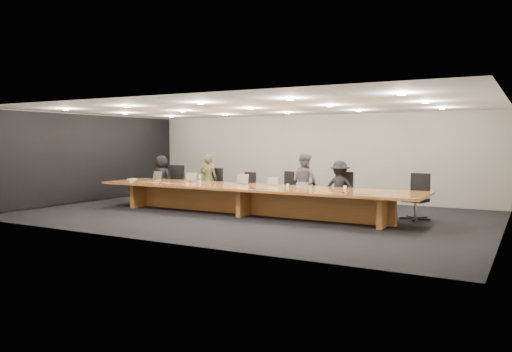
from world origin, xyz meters
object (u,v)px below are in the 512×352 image
at_px(person_d, 340,188).
at_px(mic_right, 343,192).
at_px(chair_mid_right, 285,190).
at_px(chair_far_right, 416,196).
at_px(av_box, 129,181).
at_px(amber_mug, 191,181).
at_px(mic_left, 161,183).
at_px(chair_far_left, 174,183).
at_px(laptop_d, 271,181).
at_px(chair_mid_left, 245,189).
at_px(water_bottle, 200,179).
at_px(chair_left, 212,186).
at_px(chair_right, 342,193).
at_px(laptop_a, 154,176).
at_px(person_b, 208,179).
at_px(laptop_c, 240,179).
at_px(laptop_b, 189,177).
at_px(mic_center, 251,188).
at_px(paper_cup_near, 288,185).
at_px(conference_table, 250,195).
at_px(paper_cup_far, 345,188).
at_px(person_a, 162,178).
at_px(person_c, 304,182).

xyz_separation_m(person_d, mic_right, (0.68, -1.67, 0.06)).
xyz_separation_m(chair_mid_right, chair_far_right, (3.56, 0.01, 0.03)).
distance_m(chair_mid_right, av_box, 4.53).
distance_m(amber_mug, mic_left, 0.86).
xyz_separation_m(chair_far_left, laptop_d, (3.97, -0.85, 0.28)).
relative_size(chair_mid_right, amber_mug, 12.03).
xyz_separation_m(chair_mid_left, water_bottle, (-0.84, -1.09, 0.34)).
xyz_separation_m(chair_far_left, chair_far_right, (7.58, -0.09, -0.01)).
xyz_separation_m(chair_far_left, chair_left, (1.47, 0.01, -0.03)).
bearing_deg(chair_right, av_box, -168.35).
bearing_deg(laptop_a, person_b, 42.57).
xyz_separation_m(chair_mid_left, laptop_c, (0.34, -0.85, 0.37)).
bearing_deg(laptop_b, chair_mid_right, 4.47).
distance_m(chair_far_left, mic_center, 4.35).
bearing_deg(laptop_b, chair_far_right, -4.09).
height_order(person_b, water_bottle, person_b).
bearing_deg(laptop_d, amber_mug, -173.37).
bearing_deg(mic_center, mic_right, 1.71).
height_order(paper_cup_near, av_box, paper_cup_near).
bearing_deg(chair_mid_left, person_b, -166.20).
bearing_deg(conference_table, laptop_d, 47.68).
xyz_separation_m(chair_mid_right, laptop_c, (-0.95, -0.86, 0.34)).
bearing_deg(person_d, paper_cup_far, 104.06).
height_order(chair_mid_right, laptop_d, chair_mid_right).
relative_size(chair_far_left, chair_mid_right, 1.07).
height_order(chair_far_right, laptop_d, chair_far_right).
bearing_deg(conference_table, amber_mug, 175.98).
distance_m(person_d, mic_left, 4.96).
relative_size(person_b, mic_right, 12.32).
xyz_separation_m(chair_left, chair_right, (4.22, -0.09, 0.01)).
relative_size(laptop_b, paper_cup_far, 3.54).
relative_size(paper_cup_near, av_box, 0.36).
relative_size(chair_far_left, laptop_a, 3.37).
distance_m(chair_mid_right, mic_center, 1.75).
xyz_separation_m(laptop_b, mic_left, (-0.32, -0.90, -0.12)).
xyz_separation_m(person_a, mic_left, (1.39, -1.70, 0.03)).
bearing_deg(person_c, chair_mid_left, 19.71).
height_order(chair_mid_left, water_bottle, chair_mid_left).
height_order(laptop_b, mic_right, laptop_b).
bearing_deg(conference_table, mic_left, -169.30).
xyz_separation_m(chair_left, mic_right, (4.85, -1.78, 0.20)).
height_order(chair_left, amber_mug, chair_left).
xyz_separation_m(person_c, mic_right, (1.69, -1.64, -0.04)).
relative_size(chair_right, water_bottle, 4.92).
bearing_deg(chair_mid_left, chair_far_left, -164.88).
bearing_deg(paper_cup_near, laptop_b, 179.06).
bearing_deg(laptop_a, laptop_b, 12.00).
xyz_separation_m(chair_far_right, paper_cup_near, (-3.08, -0.83, 0.21)).
bearing_deg(mic_center, mic_left, 178.75).
bearing_deg(person_a, laptop_a, 121.04).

